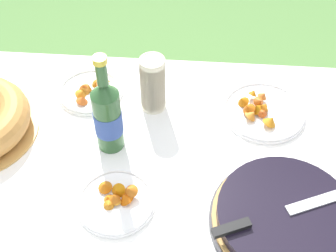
% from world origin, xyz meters
% --- Properties ---
extents(garden_table, '(1.81, 0.90, 0.74)m').
position_xyz_m(garden_table, '(0.00, 0.00, 0.67)').
color(garden_table, brown).
rests_on(garden_table, ground_plane).
extents(tablecloth, '(1.82, 0.91, 0.10)m').
position_xyz_m(tablecloth, '(0.00, 0.00, 0.73)').
color(tablecloth, white).
rests_on(tablecloth, garden_table).
extents(berry_tart, '(0.35, 0.35, 0.06)m').
position_xyz_m(berry_tart, '(0.45, -0.12, 0.77)').
color(berry_tart, '#38383D').
rests_on(berry_tart, tablecloth).
extents(serving_knife, '(0.35, 0.17, 0.01)m').
position_xyz_m(serving_knife, '(0.42, -0.14, 0.81)').
color(serving_knife, silver).
rests_on(serving_knife, berry_tart).
extents(cup_stack, '(0.07, 0.07, 0.18)m').
position_xyz_m(cup_stack, '(0.10, 0.25, 0.83)').
color(cup_stack, beige).
rests_on(cup_stack, tablecloth).
extents(cider_bottle_green, '(0.07, 0.07, 0.30)m').
position_xyz_m(cider_bottle_green, '(0.00, 0.09, 0.86)').
color(cider_bottle_green, '#2D562D').
rests_on(cider_bottle_green, tablecloth).
extents(snack_plate_near, '(0.19, 0.19, 0.05)m').
position_xyz_m(snack_plate_near, '(-0.09, 0.28, 0.76)').
color(snack_plate_near, white).
rests_on(snack_plate_near, tablecloth).
extents(snack_plate_left, '(0.24, 0.24, 0.06)m').
position_xyz_m(snack_plate_left, '(0.42, 0.24, 0.76)').
color(snack_plate_left, white).
rests_on(snack_plate_left, tablecloth).
extents(snack_plate_right, '(0.19, 0.19, 0.06)m').
position_xyz_m(snack_plate_right, '(0.04, -0.09, 0.76)').
color(snack_plate_right, white).
rests_on(snack_plate_right, tablecloth).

